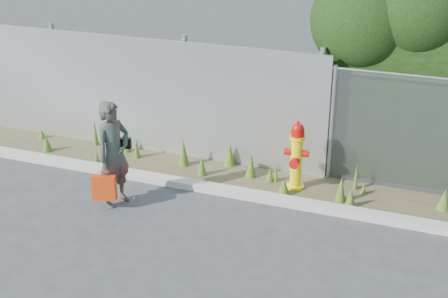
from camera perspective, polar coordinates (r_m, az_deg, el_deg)
The scene contains 8 objects.
ground at distance 8.86m, azimuth -1.40°, elevation -9.62°, with size 80.00×80.00×0.00m, color #3C3C3F.
curb at distance 10.29m, azimuth 2.36°, elevation -4.21°, with size 16.00×0.22×0.12m, color #AFA79E.
weed_strip at distance 10.61m, azimuth 8.98°, elevation -3.15°, with size 16.00×1.28×0.55m.
corrugated_fence at distance 12.18m, azimuth -10.40°, elevation 5.22°, with size 8.50×0.21×2.30m.
fire_hydrant at distance 10.43m, azimuth 6.63°, elevation -0.72°, with size 0.41×0.37×1.22m.
woman at distance 9.94m, azimuth -10.05°, elevation -0.45°, with size 0.63×0.41×1.73m, color #0F624F.
red_tote_bag at distance 9.97m, azimuth -10.89°, elevation -3.49°, with size 0.37×0.14×0.48m.
black_shoulder_bag at distance 10.01m, azimuth -9.13°, elevation 0.55°, with size 0.23×0.09×0.17m.
Camera 1 is at (2.82, -6.87, 4.84)m, focal length 50.00 mm.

